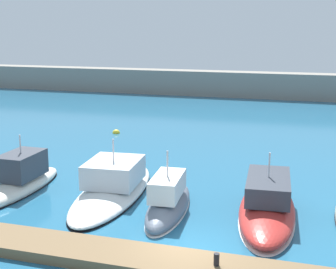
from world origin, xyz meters
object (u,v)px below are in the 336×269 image
(motorboat_ivory_nearest, at_px, (20,180))
(dock_bollard, at_px, (216,259))
(motorboat_slate_third, at_px, (168,202))
(motorboat_white_second, at_px, (114,186))
(mooring_buoy_yellow, at_px, (116,133))
(motorboat_red_fourth, at_px, (267,205))

(motorboat_ivory_nearest, xyz_separation_m, dock_bollard, (11.70, -5.86, 0.10))
(motorboat_slate_third, bearing_deg, motorboat_white_second, 61.73)
(motorboat_slate_third, distance_m, mooring_buoy_yellow, 17.45)
(motorboat_slate_third, relative_size, motorboat_red_fourth, 0.76)
(motorboat_ivory_nearest, relative_size, motorboat_red_fourth, 0.86)
(motorboat_white_second, relative_size, dock_bollard, 22.65)
(motorboat_white_second, height_order, dock_bollard, motorboat_white_second)
(motorboat_red_fourth, bearing_deg, motorboat_white_second, 80.54)
(motorboat_white_second, height_order, mooring_buoy_yellow, motorboat_white_second)
(mooring_buoy_yellow, height_order, dock_bollard, dock_bollard)
(motorboat_slate_third, bearing_deg, motorboat_red_fourth, -84.42)
(motorboat_ivory_nearest, xyz_separation_m, motorboat_white_second, (4.96, 0.88, -0.11))
(motorboat_ivory_nearest, distance_m, motorboat_white_second, 5.03)
(motorboat_ivory_nearest, bearing_deg, mooring_buoy_yellow, 2.30)
(motorboat_ivory_nearest, relative_size, motorboat_white_second, 0.71)
(mooring_buoy_yellow, bearing_deg, dock_bollard, -58.67)
(motorboat_slate_third, relative_size, dock_bollard, 14.18)
(motorboat_ivory_nearest, height_order, mooring_buoy_yellow, motorboat_ivory_nearest)
(dock_bollard, bearing_deg, motorboat_white_second, 135.02)
(dock_bollard, bearing_deg, motorboat_slate_third, 122.39)
(motorboat_ivory_nearest, distance_m, dock_bollard, 13.09)
(motorboat_slate_third, xyz_separation_m, mooring_buoy_yellow, (-8.97, 14.96, -0.48))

